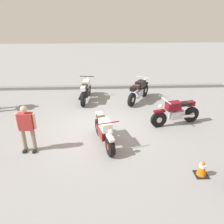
{
  "coord_description": "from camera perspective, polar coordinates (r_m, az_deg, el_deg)",
  "views": [
    {
      "loc": [
        0.12,
        -7.86,
        4.46
      ],
      "look_at": [
        0.46,
        -0.11,
        0.75
      ],
      "focal_mm": 37.51,
      "sensor_mm": 36.0,
      "label": 1
    }
  ],
  "objects": [
    {
      "name": "ground_plane",
      "position": [
        9.04,
        -2.95,
        -4.06
      ],
      "size": [
        40.0,
        40.0,
        0.0
      ],
      "primitive_type": "plane",
      "color": "gray"
    },
    {
      "name": "curb_edge",
      "position": [
        13.21,
        -2.92,
        6.12
      ],
      "size": [
        14.0,
        0.3,
        0.15
      ],
      "primitive_type": "cube",
      "color": "gray",
      "rests_on": "ground"
    },
    {
      "name": "motorcycle_black_cruiser",
      "position": [
        11.38,
        6.48,
        5.12
      ],
      "size": [
        1.26,
        1.8,
        1.09
      ],
      "rotation": [
        0.0,
        0.0,
        0.98
      ],
      "color": "black",
      "rests_on": "ground"
    },
    {
      "name": "motorcycle_silver_cruiser",
      "position": [
        11.45,
        -6.43,
        5.26
      ],
      "size": [
        0.73,
        2.09,
        1.09
      ],
      "rotation": [
        0.0,
        0.0,
        1.44
      ],
      "color": "black",
      "rests_on": "ground"
    },
    {
      "name": "motorcycle_cream_vintage",
      "position": [
        7.9,
        -1.91,
        -4.67
      ],
      "size": [
        0.8,
        1.92,
        1.07
      ],
      "rotation": [
        0.0,
        0.0,
        4.98
      ],
      "color": "black",
      "rests_on": "ground"
    },
    {
      "name": "motorcycle_maroon_cruiser",
      "position": [
        9.45,
        15.37,
        -0.07
      ],
      "size": [
        2.05,
        0.79,
        1.09
      ],
      "rotation": [
        0.0,
        0.0,
        3.4
      ],
      "color": "black",
      "rests_on": "ground"
    },
    {
      "name": "person_in_red_shirt",
      "position": [
        7.8,
        -20.1,
        -3.33
      ],
      "size": [
        0.63,
        0.32,
        1.59
      ],
      "rotation": [
        0.0,
        0.0,
        4.66
      ],
      "color": "gray",
      "rests_on": "ground"
    },
    {
      "name": "traffic_cone",
      "position": [
        7.14,
        21.18,
        -12.53
      ],
      "size": [
        0.36,
        0.36,
        0.53
      ],
      "color": "black",
      "rests_on": "ground"
    }
  ]
}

